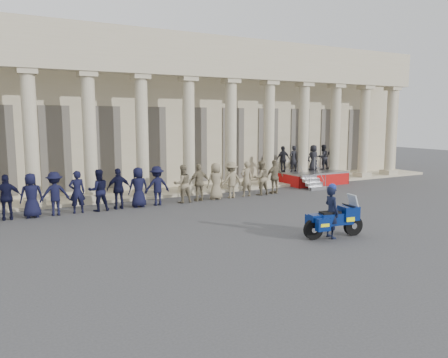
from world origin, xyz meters
TOP-DOWN VIEW (x-y plane):
  - ground at (0.00, 0.00)m, footprint 90.00×90.00m
  - building at (-0.00, 14.74)m, footprint 40.00×12.50m
  - officer_rank at (-4.86, 5.94)m, footprint 21.67×0.71m
  - reviewing_stand at (9.76, 8.08)m, footprint 4.95×3.87m
  - motorcycle at (2.10, -2.43)m, footprint 2.30×1.06m
  - rider at (1.97, -2.41)m, footprint 0.53×0.72m

SIDE VIEW (x-z plane):
  - ground at x=0.00m, z-range 0.00..0.00m
  - motorcycle at x=2.10m, z-range -0.10..1.38m
  - officer_rank at x=-4.86m, z-range 0.00..1.87m
  - rider at x=1.97m, z-range -0.01..1.89m
  - reviewing_stand at x=9.76m, z-range 0.12..2.55m
  - building at x=0.00m, z-range 0.02..9.02m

